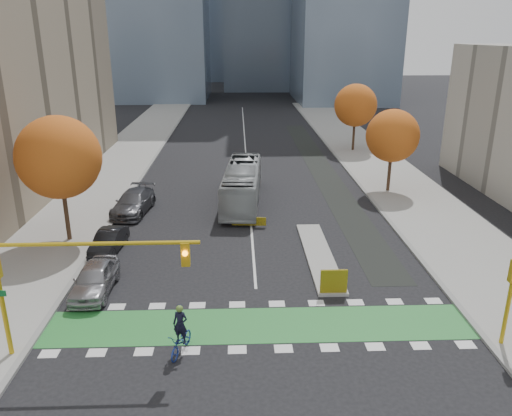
{
  "coord_description": "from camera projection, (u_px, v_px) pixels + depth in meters",
  "views": [
    {
      "loc": [
        -0.85,
        -18.67,
        12.85
      ],
      "look_at": [
        0.17,
        9.53,
        3.0
      ],
      "focal_mm": 35.0,
      "sensor_mm": 36.0,
      "label": 1
    }
  ],
  "objects": [
    {
      "name": "parked_car_c",
      "position": [
        133.0,
        202.0,
        37.72
      ],
      "size": [
        2.95,
        5.89,
        1.64
      ],
      "primitive_type": "imported",
      "rotation": [
        0.0,
        0.0,
        -0.12
      ],
      "color": "#515157",
      "rests_on": "ground"
    },
    {
      "name": "tree_east_far",
      "position": [
        356.0,
        105.0,
        56.44
      ],
      "size": [
        4.8,
        4.8,
        7.65
      ],
      "color": "#332114",
      "rests_on": "ground"
    },
    {
      "name": "traffic_signal_west",
      "position": [
        62.0,
        269.0,
        19.8
      ],
      "size": [
        8.53,
        0.56,
        5.2
      ],
      "color": "#BF9914",
      "rests_on": "ground"
    },
    {
      "name": "parked_car_a",
      "position": [
        95.0,
        278.0,
        26.05
      ],
      "size": [
        1.92,
        4.62,
        1.56
      ],
      "primitive_type": "imported",
      "rotation": [
        0.0,
        0.0,
        -0.02
      ],
      "color": "#99999E",
      "rests_on": "ground"
    },
    {
      "name": "tree_west",
      "position": [
        59.0,
        158.0,
        30.94
      ],
      "size": [
        5.2,
        5.2,
        8.22
      ],
      "color": "#332114",
      "rests_on": "ground"
    },
    {
      "name": "parked_car_b",
      "position": [
        109.0,
        241.0,
        31.1
      ],
      "size": [
        1.8,
        4.14,
        1.32
      ],
      "primitive_type": "imported",
      "rotation": [
        0.0,
        0.0,
        -0.1
      ],
      "color": "black",
      "rests_on": "ground"
    },
    {
      "name": "bike_lane_paint",
      "position": [
        321.0,
        169.0,
        50.44
      ],
      "size": [
        2.5,
        50.0,
        0.01
      ],
      "primitive_type": "cube",
      "color": "black",
      "rests_on": "ground"
    },
    {
      "name": "traffic_signal_east",
      "position": [
        511.0,
        290.0,
        20.86
      ],
      "size": [
        0.35,
        0.43,
        4.1
      ],
      "color": "#BF9914",
      "rests_on": "ground"
    },
    {
      "name": "hazard_board",
      "position": [
        334.0,
        281.0,
        25.72
      ],
      "size": [
        1.4,
        0.12,
        1.3
      ],
      "primitive_type": "cube",
      "color": "yellow",
      "rests_on": "median_island"
    },
    {
      "name": "bus",
      "position": [
        242.0,
        184.0,
        39.65
      ],
      "size": [
        3.47,
        11.38,
        3.12
      ],
      "primitive_type": "imported",
      "rotation": [
        0.0,
        0.0,
        -0.08
      ],
      "color": "#9FA5A7",
      "rests_on": "ground"
    },
    {
      "name": "median_island",
      "position": [
        319.0,
        255.0,
        30.49
      ],
      "size": [
        1.6,
        10.0,
        0.16
      ],
      "primitive_type": "cube",
      "color": "gray",
      "rests_on": "ground"
    },
    {
      "name": "cyclist",
      "position": [
        181.0,
        337.0,
        21.05
      ],
      "size": [
        1.25,
        2.09,
        2.28
      ],
      "rotation": [
        0.0,
        0.0,
        -0.31
      ],
      "color": "navy",
      "rests_on": "ground"
    },
    {
      "name": "sidewalk_east",
      "position": [
        412.0,
        198.0,
        41.19
      ],
      "size": [
        7.0,
        120.0,
        0.15
      ],
      "primitive_type": "cube",
      "color": "gray",
      "rests_on": "ground"
    },
    {
      "name": "sidewalk_west",
      "position": [
        82.0,
        202.0,
        40.27
      ],
      "size": [
        7.0,
        120.0,
        0.15
      ],
      "primitive_type": "cube",
      "color": "gray",
      "rests_on": "ground"
    },
    {
      "name": "curb_west",
      "position": [
        126.0,
        201.0,
        40.39
      ],
      "size": [
        0.3,
        120.0,
        0.16
      ],
      "primitive_type": "cube",
      "color": "gray",
      "rests_on": "ground"
    },
    {
      "name": "ground",
      "position": [
        260.0,
        344.0,
        21.88
      ],
      "size": [
        300.0,
        300.0,
        0.0
      ],
      "primitive_type": "plane",
      "color": "black",
      "rests_on": "ground"
    },
    {
      "name": "curb_east",
      "position": [
        370.0,
        198.0,
        41.07
      ],
      "size": [
        0.3,
        120.0,
        0.16
      ],
      "primitive_type": "cube",
      "color": "gray",
      "rests_on": "ground"
    },
    {
      "name": "tree_east_near",
      "position": [
        393.0,
        136.0,
        41.45
      ],
      "size": [
        4.4,
        4.4,
        7.08
      ],
      "color": "#332114",
      "rests_on": "ground"
    },
    {
      "name": "bike_crossing",
      "position": [
        259.0,
        325.0,
        23.3
      ],
      "size": [
        20.0,
        3.0,
        0.01
      ],
      "primitive_type": "cube",
      "color": "#287C33",
      "rests_on": "ground"
    },
    {
      "name": "centre_line",
      "position": [
        245.0,
        148.0,
        59.62
      ],
      "size": [
        0.15,
        70.0,
        0.01
      ],
      "primitive_type": "cube",
      "color": "silver",
      "rests_on": "ground"
    }
  ]
}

